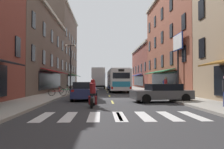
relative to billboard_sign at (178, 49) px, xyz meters
The scene contains 16 objects.
ground_plane 9.02m from the billboard_sign, 158.24° to the right, with size 34.80×80.00×0.10m, color #333335.
lane_centre_dashes 9.07m from the billboard_sign, 156.51° to the right, with size 0.14×73.90×0.01m.
crosswalk_near 15.40m from the billboard_sign, 118.82° to the right, with size 7.10×2.80×0.01m.
sidewalk_left 14.08m from the billboard_sign, 167.74° to the right, with size 3.00×80.00×0.14m, color #A39E93.
sidewalk_right 5.64m from the billboard_sign, 112.22° to the right, with size 3.00×80.00×0.14m, color #A39E93.
billboard_sign is the anchor object (origin of this frame).
transit_bus 11.82m from the billboard_sign, 119.14° to the left, with size 2.72×11.99×3.14m.
box_truck 22.18m from the billboard_sign, 112.45° to the left, with size 2.54×7.08×3.90m.
sedan_near 8.37m from the billboard_sign, 118.24° to the right, with size 4.51×2.46×1.32m.
sedan_mid 10.98m from the billboard_sign, 154.35° to the right, with size 1.97×4.44×1.45m.
sedan_far 31.54m from the billboard_sign, 105.06° to the left, with size 1.98×4.40×1.44m.
motorcycle_rider 13.15m from the billboard_sign, 131.96° to the right, with size 0.62×2.07×1.66m.
bicycle_near 12.81m from the billboard_sign, behind, with size 1.67×0.58×0.91m.
bicycle_mid 12.89m from the billboard_sign, 167.20° to the left, with size 1.71×0.48×0.91m.
pedestrian_near 4.69m from the billboard_sign, 99.95° to the left, with size 0.51×0.48×1.82m.
street_lamp_twin 13.34m from the billboard_sign, 152.79° to the left, with size 1.42×0.32×6.05m.
Camera 1 is at (-0.77, -19.86, 1.56)m, focal length 36.07 mm.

